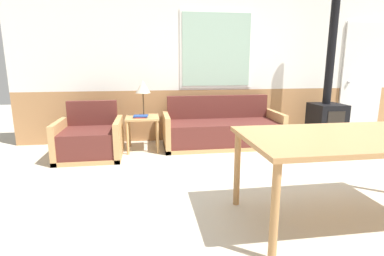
{
  "coord_description": "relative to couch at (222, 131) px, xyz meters",
  "views": [
    {
      "loc": [
        -1.4,
        -2.62,
        1.36
      ],
      "look_at": [
        -0.84,
        1.12,
        0.53
      ],
      "focal_mm": 28.0,
      "sensor_mm": 36.0,
      "label": 1
    }
  ],
  "objects": [
    {
      "name": "book_stack",
      "position": [
        -1.32,
        -0.13,
        0.3
      ],
      "size": [
        0.23,
        0.17,
        0.03
      ],
      "color": "#B22823",
      "rests_on": "side_table"
    },
    {
      "name": "entry_door",
      "position": [
        2.84,
        0.48,
        0.79
      ],
      "size": [
        0.85,
        0.09,
        2.09
      ],
      "color": "white",
      "rests_on": "ground_plane"
    },
    {
      "name": "armchair",
      "position": [
        -2.06,
        -0.3,
        -0.0
      ],
      "size": [
        0.9,
        0.81,
        0.79
      ],
      "rotation": [
        0.0,
        0.0,
        0.06
      ],
      "color": "tan",
      "rests_on": "ground_plane"
    },
    {
      "name": "side_table",
      "position": [
        -1.3,
        -0.04,
        0.19
      ],
      "size": [
        0.51,
        0.51,
        0.54
      ],
      "color": "tan",
      "rests_on": "ground_plane"
    },
    {
      "name": "couch",
      "position": [
        0.0,
        0.0,
        0.0
      ],
      "size": [
        1.92,
        0.78,
        0.81
      ],
      "color": "tan",
      "rests_on": "ground_plane"
    },
    {
      "name": "ground_plane",
      "position": [
        0.19,
        -2.09,
        -0.25
      ],
      "size": [
        16.0,
        16.0,
        0.0
      ],
      "primitive_type": "plane",
      "color": "beige"
    },
    {
      "name": "wood_stove",
      "position": [
        1.83,
        -0.05,
        0.36
      ],
      "size": [
        0.5,
        0.53,
        2.57
      ],
      "color": "black",
      "rests_on": "ground_plane"
    },
    {
      "name": "table_lamp",
      "position": [
        -1.27,
        0.05,
        0.72
      ],
      "size": [
        0.23,
        0.23,
        0.55
      ],
      "color": "#4C3823",
      "rests_on": "side_table"
    },
    {
      "name": "dining_table",
      "position": [
        0.48,
        -2.52,
        0.45
      ],
      "size": [
        1.83,
        0.99,
        0.77
      ],
      "color": "#B27F4C",
      "rests_on": "ground_plane"
    },
    {
      "name": "wall_back",
      "position": [
        0.18,
        0.54,
        1.11
      ],
      "size": [
        7.2,
        0.09,
        2.7
      ],
      "color": "#AD7A4C",
      "rests_on": "ground_plane"
    }
  ]
}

